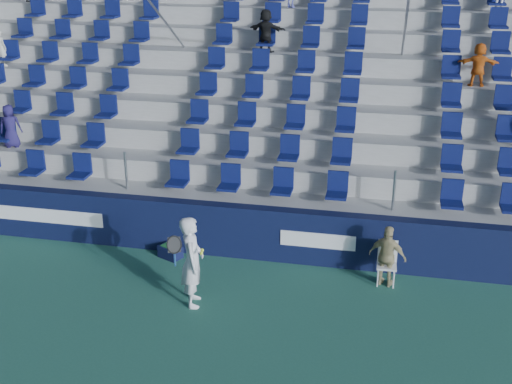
% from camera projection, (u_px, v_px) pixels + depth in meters
% --- Properties ---
extents(ground, '(70.00, 70.00, 0.00)m').
position_uv_depth(ground, '(213.00, 337.00, 11.39)').
color(ground, '#2B6651').
rests_on(ground, ground).
extents(sponsor_wall, '(24.00, 0.32, 1.20)m').
position_uv_depth(sponsor_wall, '(250.00, 232.00, 14.03)').
color(sponsor_wall, '#0E1333').
rests_on(sponsor_wall, ground).
extents(grandstand, '(24.00, 8.17, 6.63)m').
position_uv_depth(grandstand, '(289.00, 107.00, 18.08)').
color(grandstand, '#A9A9A4').
rests_on(grandstand, ground).
extents(tennis_player, '(0.70, 0.76, 1.82)m').
position_uv_depth(tennis_player, '(192.00, 261.00, 12.11)').
color(tennis_player, silver).
rests_on(tennis_player, ground).
extents(line_judge_chair, '(0.40, 0.41, 0.90)m').
position_uv_depth(line_judge_chair, '(387.00, 259.00, 13.04)').
color(line_judge_chair, white).
rests_on(line_judge_chair, ground).
extents(line_judge, '(0.82, 0.52, 1.30)m').
position_uv_depth(line_judge, '(387.00, 256.00, 12.86)').
color(line_judge, tan).
rests_on(line_judge, ground).
extents(ball_bin, '(0.58, 0.50, 0.28)m').
position_uv_depth(ball_bin, '(170.00, 251.00, 14.16)').
color(ball_bin, black).
rests_on(ball_bin, ground).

